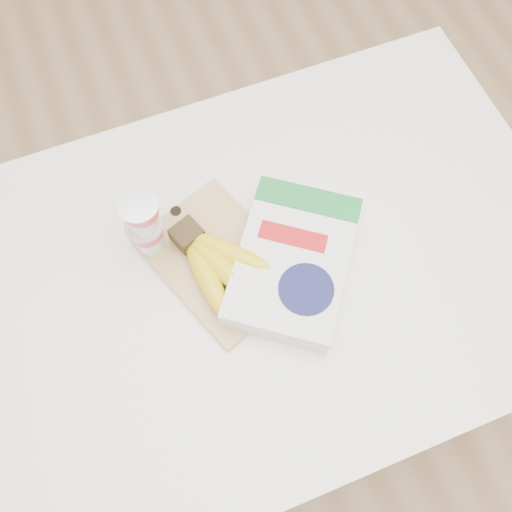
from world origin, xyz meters
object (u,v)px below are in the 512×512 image
Objects in this scene: table at (258,333)px; bananas at (217,263)px; cereal_box at (293,262)px; cutting_board at (220,260)px; yogurt_stack at (145,224)px.

bananas reaches higher than table.
cereal_box is (0.12, -0.04, -0.01)m from bananas.
cereal_box is (0.11, -0.06, 0.02)m from cutting_board.
yogurt_stack is at bearing 137.51° from bananas.
table is 3.49× the size of cereal_box.
yogurt_stack is 0.26m from cereal_box.
bananas is 0.14m from yogurt_stack.
table is 0.46m from cereal_box.
bananas is at bearing -162.07° from cereal_box.
yogurt_stack is 0.47× the size of cereal_box.
cereal_box reaches higher than cutting_board.
yogurt_stack is at bearing -173.64° from cereal_box.
cutting_board is at bearing 57.20° from bananas.
table is at bearing -168.35° from cereal_box.
cutting_board is at bearing 150.10° from table.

